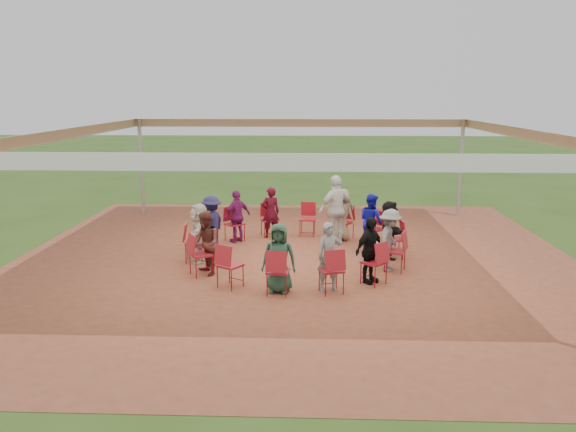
{
  "coord_description": "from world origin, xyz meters",
  "views": [
    {
      "loc": [
        0.3,
        -12.48,
        3.75
      ],
      "look_at": [
        -0.18,
        0.3,
        0.97
      ],
      "focal_mm": 35.0,
      "sensor_mm": 36.0,
      "label": 1
    }
  ],
  "objects_px": {
    "person_seated_1": "(389,230)",
    "person_seated_2": "(371,221)",
    "laptop": "(383,241)",
    "chair_5": "(270,220)",
    "chair_7": "(208,232)",
    "chair_3": "(344,223)",
    "chair_4": "(307,219)",
    "chair_8": "(194,243)",
    "person_seated_9": "(279,258)",
    "person_seated_6": "(212,223)",
    "cable_coil": "(276,253)",
    "person_seated_5": "(237,216)",
    "chair_12": "(331,270)",
    "person_seated_10": "(329,257)",
    "person_seated_4": "(271,212)",
    "chair_1": "(394,239)",
    "chair_11": "(278,272)",
    "chair_10": "(230,266)",
    "standing_person": "(336,210)",
    "chair_0": "(395,251)",
    "person_seated_3": "(342,215)",
    "person_seated_7": "(199,233)",
    "chair_2": "(375,229)",
    "chair_9": "(201,255)",
    "person_seated_0": "(390,240)",
    "chair_13": "(374,263)",
    "chair_6": "(235,224)"
  },
  "relations": [
    {
      "from": "chair_0",
      "to": "person_seated_2",
      "type": "distance_m",
      "value": 1.96
    },
    {
      "from": "chair_3",
      "to": "chair_13",
      "type": "distance_m",
      "value": 3.6
    },
    {
      "from": "chair_12",
      "to": "laptop",
      "type": "relative_size",
      "value": 2.21
    },
    {
      "from": "chair_11",
      "to": "chair_10",
      "type": "bearing_deg",
      "value": 167.14
    },
    {
      "from": "chair_10",
      "to": "laptop",
      "type": "relative_size",
      "value": 2.21
    },
    {
      "from": "chair_1",
      "to": "person_seated_2",
      "type": "distance_m",
      "value": 1.03
    },
    {
      "from": "person_seated_1",
      "to": "cable_coil",
      "type": "bearing_deg",
      "value": 77.91
    },
    {
      "from": "person_seated_0",
      "to": "person_seated_5",
      "type": "bearing_deg",
      "value": 77.14
    },
    {
      "from": "chair_1",
      "to": "person_seated_7",
      "type": "distance_m",
      "value": 4.49
    },
    {
      "from": "chair_4",
      "to": "person_seated_1",
      "type": "xyz_separation_m",
      "value": [
        1.9,
        -2.06,
        0.23
      ]
    },
    {
      "from": "chair_9",
      "to": "chair_2",
      "type": "bearing_deg",
      "value": 90.0
    },
    {
      "from": "chair_2",
      "to": "chair_10",
      "type": "relative_size",
      "value": 1.0
    },
    {
      "from": "chair_5",
      "to": "person_seated_10",
      "type": "xyz_separation_m",
      "value": [
        1.45,
        -4.25,
        0.23
      ]
    },
    {
      "from": "chair_11",
      "to": "person_seated_3",
      "type": "relative_size",
      "value": 0.66
    },
    {
      "from": "chair_3",
      "to": "person_seated_5",
      "type": "distance_m",
      "value": 2.81
    },
    {
      "from": "chair_13",
      "to": "chair_10",
      "type": "bearing_deg",
      "value": 141.43
    },
    {
      "from": "person_seated_4",
      "to": "person_seated_7",
      "type": "relative_size",
      "value": 1.0
    },
    {
      "from": "cable_coil",
      "to": "chair_12",
      "type": "bearing_deg",
      "value": -65.64
    },
    {
      "from": "person_seated_6",
      "to": "chair_7",
      "type": "bearing_deg",
      "value": -90.0
    },
    {
      "from": "chair_11",
      "to": "person_seated_9",
      "type": "bearing_deg",
      "value": 90.0
    },
    {
      "from": "chair_0",
      "to": "person_seated_9",
      "type": "height_order",
      "value": "person_seated_9"
    },
    {
      "from": "chair_6",
      "to": "chair_7",
      "type": "relative_size",
      "value": 1.0
    },
    {
      "from": "chair_1",
      "to": "chair_4",
      "type": "distance_m",
      "value": 2.87
    },
    {
      "from": "chair_2",
      "to": "chair_1",
      "type": "bearing_deg",
      "value": 167.14
    },
    {
      "from": "chair_5",
      "to": "chair_4",
      "type": "bearing_deg",
      "value": 167.14
    },
    {
      "from": "chair_12",
      "to": "standing_person",
      "type": "height_order",
      "value": "standing_person"
    },
    {
      "from": "chair_7",
      "to": "chair_3",
      "type": "bearing_deg",
      "value": 128.57
    },
    {
      "from": "chair_5",
      "to": "person_seated_6",
      "type": "xyz_separation_m",
      "value": [
        -1.31,
        -1.44,
        0.23
      ]
    },
    {
      "from": "chair_9",
      "to": "chair_12",
      "type": "xyz_separation_m",
      "value": [
        2.71,
        -0.97,
        0.0
      ]
    },
    {
      "from": "chair_1",
      "to": "chair_6",
      "type": "bearing_deg",
      "value": 64.29
    },
    {
      "from": "person_seated_4",
      "to": "person_seated_10",
      "type": "bearing_deg",
      "value": 90.0
    },
    {
      "from": "chair_0",
      "to": "chair_8",
      "type": "relative_size",
      "value": 1.0
    },
    {
      "from": "chair_8",
      "to": "person_seated_9",
      "type": "distance_m",
      "value": 2.81
    },
    {
      "from": "laptop",
      "to": "chair_5",
      "type": "bearing_deg",
      "value": 62.51
    },
    {
      "from": "chair_3",
      "to": "person_seated_2",
      "type": "bearing_deg",
      "value": 160.46
    },
    {
      "from": "chair_6",
      "to": "laptop",
      "type": "relative_size",
      "value": 2.21
    },
    {
      "from": "chair_1",
      "to": "chair_12",
      "type": "height_order",
      "value": "same"
    },
    {
      "from": "person_seated_1",
      "to": "person_seated_2",
      "type": "relative_size",
      "value": 1.0
    },
    {
      "from": "chair_1",
      "to": "chair_11",
      "type": "height_order",
      "value": "same"
    },
    {
      "from": "chair_5",
      "to": "chair_9",
      "type": "relative_size",
      "value": 1.0
    },
    {
      "from": "chair_4",
      "to": "chair_12",
      "type": "height_order",
      "value": "same"
    },
    {
      "from": "person_seated_6",
      "to": "person_seated_10",
      "type": "relative_size",
      "value": 1.0
    },
    {
      "from": "chair_1",
      "to": "person_seated_2",
      "type": "relative_size",
      "value": 0.66
    },
    {
      "from": "chair_11",
      "to": "person_seated_1",
      "type": "distance_m",
      "value": 3.52
    },
    {
      "from": "person_seated_0",
      "to": "standing_person",
      "type": "height_order",
      "value": "standing_person"
    },
    {
      "from": "person_seated_5",
      "to": "chair_4",
      "type": "bearing_deg",
      "value": 157.46
    },
    {
      "from": "chair_3",
      "to": "person_seated_10",
      "type": "relative_size",
      "value": 0.66
    },
    {
      "from": "person_seated_6",
      "to": "person_seated_9",
      "type": "xyz_separation_m",
      "value": [
        1.8,
        -2.9,
        0.0
      ]
    },
    {
      "from": "chair_10",
      "to": "chair_11",
      "type": "distance_m",
      "value": 1.03
    },
    {
      "from": "chair_9",
      "to": "person_seated_9",
      "type": "height_order",
      "value": "person_seated_9"
    }
  ]
}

